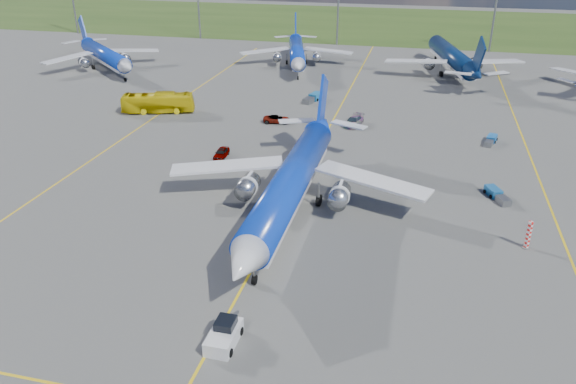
% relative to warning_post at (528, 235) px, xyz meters
% --- Properties ---
extents(ground, '(400.00, 400.00, 0.00)m').
position_rel_warning_post_xyz_m(ground, '(-26.00, -8.00, -1.50)').
color(ground, '#50504E').
rests_on(ground, ground).
extents(grass_strip, '(400.00, 80.00, 0.01)m').
position_rel_warning_post_xyz_m(grass_strip, '(-26.00, 142.00, -1.50)').
color(grass_strip, '#2D4719').
rests_on(grass_strip, ground).
extents(taxiway_lines, '(60.25, 160.00, 0.02)m').
position_rel_warning_post_xyz_m(taxiway_lines, '(-25.83, 19.70, -1.49)').
color(taxiway_lines, yellow).
rests_on(taxiway_lines, ground).
extents(warning_post, '(0.50, 0.50, 3.00)m').
position_rel_warning_post_xyz_m(warning_post, '(0.00, 0.00, 0.00)').
color(warning_post, red).
rests_on(warning_post, ground).
extents(bg_jet_nw, '(46.94, 46.47, 9.83)m').
position_rel_warning_post_xyz_m(bg_jet_nw, '(-82.02, 60.10, -1.50)').
color(bg_jet_nw, '#0C32B3').
rests_on(bg_jet_nw, ground).
extents(bg_jet_nnw, '(36.45, 42.87, 9.72)m').
position_rel_warning_post_xyz_m(bg_jet_nnw, '(-40.83, 73.62, -1.50)').
color(bg_jet_nnw, '#0C32B3').
rests_on(bg_jet_nnw, ground).
extents(bg_jet_n, '(40.58, 48.00, 10.96)m').
position_rel_warning_post_xyz_m(bg_jet_n, '(-6.32, 75.09, -1.50)').
color(bg_jet_n, '#081E45').
rests_on(bg_jet_n, ground).
extents(main_airliner, '(32.99, 43.28, 11.33)m').
position_rel_warning_post_xyz_m(main_airliner, '(-25.07, 1.69, -1.50)').
color(main_airliner, '#0C32B3').
rests_on(main_airliner, ground).
extents(pushback_tug, '(2.06, 5.47, 1.85)m').
position_rel_warning_post_xyz_m(pushback_tug, '(-25.08, -20.88, -0.75)').
color(pushback_tug, silver).
rests_on(pushback_tug, ground).
extents(apron_bus, '(12.76, 6.52, 3.47)m').
position_rel_warning_post_xyz_m(apron_bus, '(-56.53, 33.39, 0.23)').
color(apron_bus, yellow).
rests_on(apron_bus, ground).
extents(service_car_a, '(1.75, 3.98, 1.33)m').
position_rel_warning_post_xyz_m(service_car_a, '(-38.58, 15.99, -0.83)').
color(service_car_a, '#999999').
rests_on(service_car_a, ground).
extents(service_car_b, '(4.78, 2.67, 1.26)m').
position_rel_warning_post_xyz_m(service_car_b, '(-34.83, 32.70, -0.87)').
color(service_car_b, '#999999').
rests_on(service_car_b, ground).
extents(service_car_c, '(3.22, 5.52, 1.50)m').
position_rel_warning_post_xyz_m(service_car_c, '(-22.29, 34.40, -0.75)').
color(service_car_c, '#999999').
rests_on(service_car_c, ground).
extents(baggage_tug_w, '(2.92, 4.58, 1.01)m').
position_rel_warning_post_xyz_m(baggage_tug_w, '(-1.93, 11.32, -1.03)').
color(baggage_tug_w, '#17518A').
rests_on(baggage_tug_w, ground).
extents(baggage_tug_c, '(2.99, 5.76, 1.25)m').
position_rel_warning_post_xyz_m(baggage_tug_c, '(-31.54, 46.83, -0.92)').
color(baggage_tug_c, '#1A659F').
rests_on(baggage_tug_c, ground).
extents(baggage_tug_e, '(2.26, 4.47, 0.97)m').
position_rel_warning_post_xyz_m(baggage_tug_e, '(-1.08, 31.05, -1.05)').
color(baggage_tug_e, '#1B5DA6').
rests_on(baggage_tug_e, ground).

